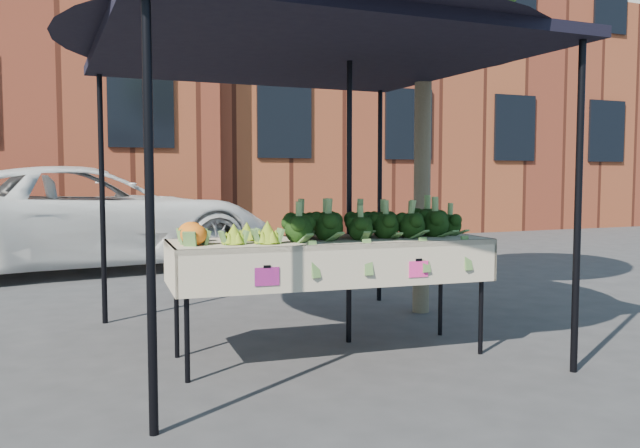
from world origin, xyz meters
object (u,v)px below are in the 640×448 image
Objects in this scene: street_tree at (423,71)px; canopy at (306,177)px; vehicle at (83,82)px; table at (330,298)px.

canopy is at bearing -154.64° from street_tree.
canopy is at bearing -173.99° from vehicle.
vehicle is at bearing 103.75° from table.
street_tree reaches higher than table.
table is 0.45× the size of vehicle.
table is 6.32m from vehicle.
table is 2.72m from street_tree.
table is at bearing -143.02° from street_tree.
vehicle is at bearing 104.34° from canopy.
street_tree is at bearing 36.98° from table.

